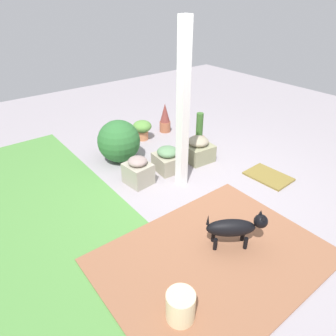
{
  "coord_description": "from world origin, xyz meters",
  "views": [
    {
      "loc": [
        -2.67,
        2.63,
        2.54
      ],
      "look_at": [
        0.36,
        0.27,
        0.27
      ],
      "focal_mm": 32.8,
      "sensor_mm": 36.0,
      "label": 1
    }
  ],
  "objects_px": {
    "stone_planter_nearest": "(198,149)",
    "round_shrub": "(119,141)",
    "stone_planter_mid": "(138,171)",
    "dog": "(235,227)",
    "stone_planter_near": "(167,159)",
    "terracotta_pot_spiky": "(165,118)",
    "terracotta_pot_tall": "(199,134)",
    "ceramic_urn": "(180,307)",
    "porch_pillar": "(183,110)",
    "doormat": "(268,176)",
    "terracotta_pot_broad": "(142,128)"
  },
  "relations": [
    {
      "from": "porch_pillar",
      "to": "stone_planter_near",
      "type": "xyz_separation_m",
      "value": [
        0.43,
        -0.07,
        -0.95
      ]
    },
    {
      "from": "stone_planter_mid",
      "to": "dog",
      "type": "xyz_separation_m",
      "value": [
        -1.76,
        -0.13,
        0.07
      ]
    },
    {
      "from": "stone_planter_near",
      "to": "stone_planter_mid",
      "type": "distance_m",
      "value": 0.57
    },
    {
      "from": "terracotta_pot_tall",
      "to": "doormat",
      "type": "bearing_deg",
      "value": -176.62
    },
    {
      "from": "stone_planter_nearest",
      "to": "round_shrub",
      "type": "xyz_separation_m",
      "value": [
        0.8,
        1.04,
        0.16
      ]
    },
    {
      "from": "round_shrub",
      "to": "doormat",
      "type": "relative_size",
      "value": 1.08
    },
    {
      "from": "ceramic_urn",
      "to": "stone_planter_mid",
      "type": "bearing_deg",
      "value": -23.84
    },
    {
      "from": "porch_pillar",
      "to": "stone_planter_nearest",
      "type": "relative_size",
      "value": 4.73
    },
    {
      "from": "round_shrub",
      "to": "terracotta_pot_tall",
      "type": "xyz_separation_m",
      "value": [
        -0.4,
        -1.44,
        -0.13
      ]
    },
    {
      "from": "stone_planter_nearest",
      "to": "stone_planter_near",
      "type": "height_order",
      "value": "stone_planter_nearest"
    },
    {
      "from": "porch_pillar",
      "to": "terracotta_pot_tall",
      "type": "xyz_separation_m",
      "value": [
        0.79,
        -1.08,
        -0.92
      ]
    },
    {
      "from": "porch_pillar",
      "to": "ceramic_urn",
      "type": "bearing_deg",
      "value": 139.75
    },
    {
      "from": "round_shrub",
      "to": "doormat",
      "type": "height_order",
      "value": "round_shrub"
    },
    {
      "from": "terracotta_pot_spiky",
      "to": "dog",
      "type": "distance_m",
      "value": 3.32
    },
    {
      "from": "porch_pillar",
      "to": "round_shrub",
      "type": "bearing_deg",
      "value": 16.68
    },
    {
      "from": "round_shrub",
      "to": "dog",
      "type": "bearing_deg",
      "value": 179.65
    },
    {
      "from": "porch_pillar",
      "to": "dog",
      "type": "bearing_deg",
      "value": 164.7
    },
    {
      "from": "porch_pillar",
      "to": "terracotta_pot_spiky",
      "type": "bearing_deg",
      "value": -30.26
    },
    {
      "from": "terracotta_pot_spiky",
      "to": "stone_planter_near",
      "type": "bearing_deg",
      "value": 144.04
    },
    {
      "from": "terracotta_pot_tall",
      "to": "terracotta_pot_broad",
      "type": "height_order",
      "value": "terracotta_pot_tall"
    },
    {
      "from": "ceramic_urn",
      "to": "dog",
      "type": "bearing_deg",
      "value": -73.23
    },
    {
      "from": "stone_planter_nearest",
      "to": "stone_planter_near",
      "type": "distance_m",
      "value": 0.61
    },
    {
      "from": "terracotta_pot_tall",
      "to": "terracotta_pot_spiky",
      "type": "xyz_separation_m",
      "value": [
        0.89,
        0.1,
        0.05
      ]
    },
    {
      "from": "dog",
      "to": "ceramic_urn",
      "type": "bearing_deg",
      "value": 106.77
    },
    {
      "from": "round_shrub",
      "to": "porch_pillar",
      "type": "bearing_deg",
      "value": -163.32
    },
    {
      "from": "stone_planter_near",
      "to": "dog",
      "type": "xyz_separation_m",
      "value": [
        -1.79,
        0.44,
        0.08
      ]
    },
    {
      "from": "doormat",
      "to": "round_shrub",
      "type": "bearing_deg",
      "value": 38.9
    },
    {
      "from": "round_shrub",
      "to": "terracotta_pot_spiky",
      "type": "xyz_separation_m",
      "value": [
        0.49,
        -1.34,
        -0.07
      ]
    },
    {
      "from": "stone_planter_nearest",
      "to": "stone_planter_mid",
      "type": "relative_size",
      "value": 1.12
    },
    {
      "from": "round_shrub",
      "to": "terracotta_pot_tall",
      "type": "bearing_deg",
      "value": -105.5
    },
    {
      "from": "terracotta_pot_broad",
      "to": "dog",
      "type": "bearing_deg",
      "value": 165.44
    },
    {
      "from": "ceramic_urn",
      "to": "terracotta_pot_tall",
      "type": "bearing_deg",
      "value": -45.48
    },
    {
      "from": "terracotta_pot_tall",
      "to": "doormat",
      "type": "relative_size",
      "value": 0.96
    },
    {
      "from": "stone_planter_near",
      "to": "dog",
      "type": "relative_size",
      "value": 0.72
    },
    {
      "from": "stone_planter_nearest",
      "to": "terracotta_pot_broad",
      "type": "height_order",
      "value": "stone_planter_nearest"
    },
    {
      "from": "ceramic_urn",
      "to": "terracotta_pot_spiky",
      "type": "bearing_deg",
      "value": -35.56
    },
    {
      "from": "stone_planter_nearest",
      "to": "round_shrub",
      "type": "height_order",
      "value": "round_shrub"
    },
    {
      "from": "stone_planter_nearest",
      "to": "round_shrub",
      "type": "relative_size",
      "value": 0.69
    },
    {
      "from": "stone_planter_nearest",
      "to": "doormat",
      "type": "height_order",
      "value": "stone_planter_nearest"
    },
    {
      "from": "doormat",
      "to": "stone_planter_mid",
      "type": "bearing_deg",
      "value": 56.49
    },
    {
      "from": "porch_pillar",
      "to": "doormat",
      "type": "relative_size",
      "value": 3.5
    },
    {
      "from": "terracotta_pot_spiky",
      "to": "stone_planter_mid",
      "type": "bearing_deg",
      "value": 130.84
    },
    {
      "from": "terracotta_pot_spiky",
      "to": "terracotta_pot_broad",
      "type": "distance_m",
      "value": 0.57
    },
    {
      "from": "porch_pillar",
      "to": "stone_planter_mid",
      "type": "bearing_deg",
      "value": 51.35
    },
    {
      "from": "porch_pillar",
      "to": "stone_planter_nearest",
      "type": "height_order",
      "value": "porch_pillar"
    },
    {
      "from": "terracotta_pot_tall",
      "to": "terracotta_pot_spiky",
      "type": "height_order",
      "value": "terracotta_pot_tall"
    },
    {
      "from": "stone_planter_near",
      "to": "porch_pillar",
      "type": "bearing_deg",
      "value": 170.27
    },
    {
      "from": "stone_planter_nearest",
      "to": "stone_planter_mid",
      "type": "distance_m",
      "value": 1.19
    },
    {
      "from": "porch_pillar",
      "to": "terracotta_pot_broad",
      "type": "relative_size",
      "value": 6.11
    },
    {
      "from": "doormat",
      "to": "porch_pillar",
      "type": "bearing_deg",
      "value": 58.89
    }
  ]
}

